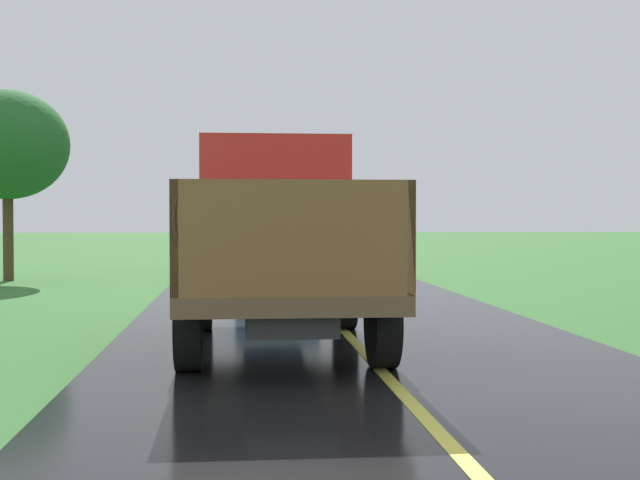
% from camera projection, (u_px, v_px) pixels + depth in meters
% --- Properties ---
extents(banana_truck_near, '(2.38, 5.82, 2.80)m').
position_uv_depth(banana_truck_near, '(275.00, 236.00, 11.84)').
color(banana_truck_near, '#2D2D30').
rests_on(banana_truck_near, road_surface).
extents(banana_truck_far, '(2.38, 5.81, 2.80)m').
position_uv_depth(banana_truck_far, '(272.00, 226.00, 27.27)').
color(banana_truck_far, '#2D2D30').
rests_on(banana_truck_far, road_surface).
extents(roadside_tree_mid_right, '(3.30, 3.30, 5.19)m').
position_uv_depth(roadside_tree_mid_right, '(7.00, 145.00, 23.71)').
color(roadside_tree_mid_right, '#4C3823').
rests_on(roadside_tree_mid_right, ground).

